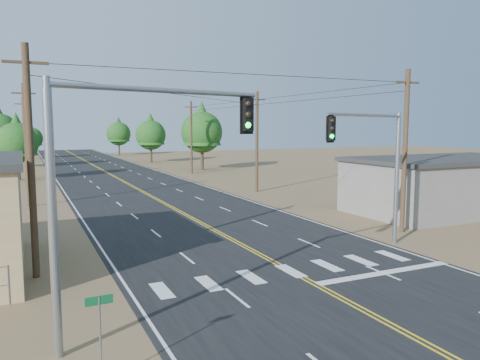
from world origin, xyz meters
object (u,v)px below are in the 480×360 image
building_right (448,186)px  street_sign (100,325)px  signal_mast_right (379,156)px  signal_mast_left (124,165)px

building_right → street_sign: 31.52m
signal_mast_right → street_sign: signal_mast_right is taller
signal_mast_left → street_sign: 4.74m
signal_mast_left → signal_mast_right: bearing=5.6°
signal_mast_right → building_right: bearing=8.9°
building_right → street_sign: bearing=-153.6°
building_right → signal_mast_right: size_ratio=2.05×
building_right → signal_mast_left: size_ratio=1.90×
building_right → signal_mast_right: 14.76m
signal_mast_left → signal_mast_right: (14.18, 4.88, -0.41)m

